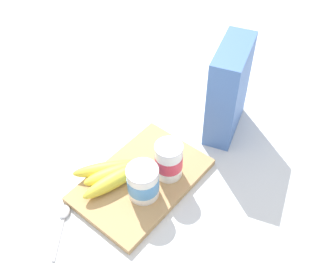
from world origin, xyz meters
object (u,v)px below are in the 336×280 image
at_px(yogurt_cup_back, 143,182).
at_px(cutting_board, 142,180).
at_px(yogurt_cup_front, 169,160).
at_px(cereal_box, 229,91).
at_px(banana_bunch, 114,174).
at_px(spoon, 62,223).

bearing_deg(yogurt_cup_back, cutting_board, -131.49).
xyz_separation_m(cutting_board, yogurt_cup_front, (-0.05, 0.04, 0.06)).
bearing_deg(yogurt_cup_back, cereal_box, 177.52).
xyz_separation_m(yogurt_cup_back, banana_bunch, (0.01, -0.08, -0.02)).
height_order(cereal_box, banana_bunch, cereal_box).
height_order(cutting_board, banana_bunch, banana_bunch).
distance_m(banana_bunch, spoon, 0.16).
bearing_deg(cereal_box, spoon, 149.30).
bearing_deg(yogurt_cup_back, banana_bunch, -81.78).
distance_m(cutting_board, cereal_box, 0.31).
bearing_deg(spoon, yogurt_cup_front, 157.70).
bearing_deg(spoon, cereal_box, 167.38).
height_order(yogurt_cup_front, yogurt_cup_back, yogurt_cup_front).
bearing_deg(yogurt_cup_back, spoon, -29.34).
relative_size(cutting_board, yogurt_cup_back, 3.69).
distance_m(yogurt_cup_front, spoon, 0.27).
height_order(yogurt_cup_back, spoon, yogurt_cup_back).
distance_m(cutting_board, yogurt_cup_front, 0.09).
relative_size(cutting_board, banana_bunch, 1.74).
relative_size(yogurt_cup_front, spoon, 0.83).
height_order(yogurt_cup_front, spoon, yogurt_cup_front).
height_order(cereal_box, yogurt_cup_front, cereal_box).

